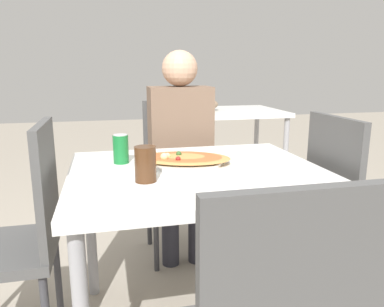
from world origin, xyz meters
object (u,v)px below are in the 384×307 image
(person_seated, at_px, (181,142))
(chair_far_seated, at_px, (177,169))
(chair_side_left, at_px, (20,231))
(drink_glass, at_px, (145,164))
(dining_table, at_px, (198,188))
(pizza_main, at_px, (184,159))
(chair_side_right, at_px, (351,208))
(soda_can, at_px, (121,149))

(person_seated, bearing_deg, chair_far_seated, -90.00)
(chair_side_left, relative_size, drink_glass, 7.27)
(dining_table, height_order, chair_side_left, chair_side_left)
(chair_side_left, relative_size, person_seated, 0.76)
(person_seated, xyz_separation_m, pizza_main, (-0.09, -0.54, 0.03))
(person_seated, bearing_deg, chair_side_left, 39.53)
(person_seated, height_order, pizza_main, person_seated)
(drink_glass, bearing_deg, chair_side_right, 3.88)
(soda_can, distance_m, drink_glass, 0.30)
(soda_can, bearing_deg, chair_side_right, -13.08)
(chair_side_left, bearing_deg, chair_side_right, -93.21)
(chair_far_seated, distance_m, chair_side_right, 1.04)
(chair_far_seated, bearing_deg, drink_glass, 72.24)
(pizza_main, xyz_separation_m, drink_glass, (-0.19, -0.22, 0.05))
(dining_table, relative_size, soda_can, 8.16)
(chair_side_left, bearing_deg, drink_glass, -106.52)
(chair_side_right, relative_size, soda_can, 7.53)
(chair_side_left, bearing_deg, chair_far_seated, -45.53)
(pizza_main, height_order, drink_glass, drink_glass)
(person_seated, bearing_deg, drink_glass, 69.70)
(soda_can, relative_size, drink_glass, 0.97)
(chair_side_right, height_order, drink_glass, chair_side_right)
(person_seated, height_order, soda_can, person_seated)
(chair_side_right, bearing_deg, soda_can, -103.08)
(pizza_main, bearing_deg, drink_glass, -130.44)
(chair_side_right, distance_m, drink_glass, 0.96)
(person_seated, bearing_deg, dining_table, 84.69)
(chair_side_left, relative_size, soda_can, 7.53)
(dining_table, relative_size, chair_side_right, 1.08)
(chair_far_seated, height_order, chair_side_right, same)
(chair_side_left, xyz_separation_m, drink_glass, (0.47, -0.14, 0.27))
(dining_table, height_order, person_seated, person_seated)
(chair_side_left, xyz_separation_m, person_seated, (0.76, 0.62, 0.20))
(chair_side_left, distance_m, chair_side_right, 1.39)
(chair_far_seated, bearing_deg, person_seated, 90.00)
(chair_side_right, bearing_deg, person_seated, -137.85)
(soda_can, xyz_separation_m, drink_glass, (0.07, -0.29, 0.00))
(chair_far_seated, xyz_separation_m, person_seated, (0.00, -0.12, 0.20))
(drink_glass, bearing_deg, chair_side_left, 163.48)
(dining_table, bearing_deg, person_seated, 84.69)
(chair_side_right, relative_size, pizza_main, 2.07)
(chair_far_seated, distance_m, drink_glass, 0.97)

